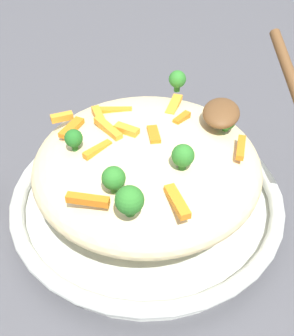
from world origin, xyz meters
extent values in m
plane|color=#4C4C51|center=(0.00, 0.00, 0.00)|extent=(2.40, 2.40, 0.00)
cylinder|color=silver|center=(0.00, 0.00, 0.01)|extent=(0.29, 0.29, 0.02)
torus|color=silver|center=(0.00, 0.00, 0.03)|extent=(0.32, 0.32, 0.02)
torus|color=black|center=(0.00, 0.00, 0.03)|extent=(0.31, 0.31, 0.00)
ellipsoid|color=beige|center=(0.00, 0.00, 0.07)|extent=(0.25, 0.25, 0.08)
cube|color=orange|center=(0.02, 0.10, 0.11)|extent=(0.02, 0.02, 0.01)
cube|color=orange|center=(0.03, 0.06, 0.11)|extent=(0.03, 0.02, 0.01)
cube|color=orange|center=(-0.03, 0.04, 0.11)|extent=(0.03, 0.02, 0.01)
cube|color=orange|center=(0.00, -0.01, 0.12)|extent=(0.03, 0.02, 0.01)
cube|color=orange|center=(0.04, -0.03, 0.11)|extent=(0.03, 0.02, 0.01)
cube|color=orange|center=(0.01, -0.10, 0.11)|extent=(0.04, 0.01, 0.01)
cube|color=orange|center=(0.00, 0.08, 0.11)|extent=(0.04, 0.02, 0.01)
cube|color=orange|center=(-0.10, 0.03, 0.11)|extent=(0.01, 0.04, 0.01)
cube|color=orange|center=(0.00, 0.04, 0.12)|extent=(0.03, 0.04, 0.01)
cube|color=orange|center=(0.00, 0.02, 0.12)|extent=(0.02, 0.03, 0.01)
cube|color=orange|center=(-0.08, -0.05, 0.11)|extent=(0.04, 0.03, 0.01)
cube|color=orange|center=(0.04, 0.05, 0.11)|extent=(0.02, 0.04, 0.01)
cube|color=orange|center=(0.07, -0.02, 0.11)|extent=(0.04, 0.01, 0.01)
cylinder|color=#296820|center=(-0.04, -0.04, 0.11)|extent=(0.01, 0.01, 0.01)
sphere|color=#2D7A28|center=(-0.04, -0.04, 0.13)|extent=(0.02, 0.02, 0.02)
cylinder|color=#205B1C|center=(-0.03, 0.07, 0.11)|extent=(0.01, 0.01, 0.01)
sphere|color=#236B23|center=(-0.03, 0.07, 0.12)|extent=(0.02, 0.02, 0.02)
cylinder|color=#296820|center=(0.04, -0.08, 0.11)|extent=(0.01, 0.01, 0.01)
sphere|color=#2D7A28|center=(0.04, -0.08, 0.12)|extent=(0.02, 0.02, 0.02)
cylinder|color=#296820|center=(-0.08, 0.01, 0.11)|extent=(0.01, 0.01, 0.01)
sphere|color=#2D7A28|center=(-0.08, 0.01, 0.12)|extent=(0.02, 0.02, 0.02)
cylinder|color=#296820|center=(-0.10, -0.01, 0.11)|extent=(0.01, 0.01, 0.01)
sphere|color=#2D7A28|center=(-0.10, -0.01, 0.12)|extent=(0.03, 0.03, 0.03)
cylinder|color=#296820|center=(0.11, -0.01, 0.11)|extent=(0.01, 0.01, 0.01)
sphere|color=#2D7A28|center=(0.11, -0.01, 0.12)|extent=(0.02, 0.02, 0.02)
ellipsoid|color=brown|center=(0.05, -0.07, 0.12)|extent=(0.06, 0.04, 0.02)
cylinder|color=brown|center=(0.07, -0.14, 0.15)|extent=(0.15, 0.06, 0.07)
camera|label=1|loc=(-0.34, -0.08, 0.37)|focal=44.26mm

